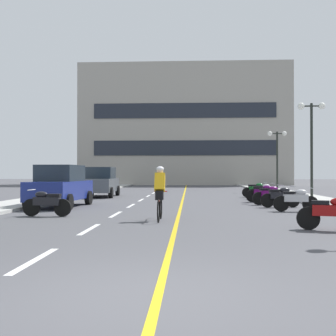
{
  "coord_description": "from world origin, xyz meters",
  "views": [
    {
      "loc": [
        0.64,
        -5.21,
        1.5
      ],
      "look_at": [
        -0.41,
        15.59,
        1.71
      ],
      "focal_mm": 46.01,
      "sensor_mm": 36.0,
      "label": 1
    }
  ],
  "objects_px": {
    "motorcycle_2": "(47,202)",
    "motorcycle_6": "(263,193)",
    "motorcycle_8": "(256,190)",
    "motorcycle_7": "(263,191)",
    "cyclist_rider": "(160,192)",
    "motorcycle_1": "(331,212)",
    "motorcycle_3": "(296,199)",
    "street_lamp_mid": "(312,128)",
    "motorcycle_5": "(270,195)",
    "parked_car_near": "(60,186)",
    "motorcycle_4": "(280,196)",
    "parked_car_mid": "(101,182)",
    "street_lamp_far": "(277,146)"
  },
  "relations": [
    {
      "from": "motorcycle_4",
      "to": "motorcycle_8",
      "type": "xyz_separation_m",
      "value": [
        0.12,
        7.42,
        0.0
      ]
    },
    {
      "from": "parked_car_mid",
      "to": "motorcycle_1",
      "type": "bearing_deg",
      "value": -58.64
    },
    {
      "from": "motorcycle_1",
      "to": "motorcycle_2",
      "type": "xyz_separation_m",
      "value": [
        -8.51,
        3.17,
        0.0
      ]
    },
    {
      "from": "parked_car_mid",
      "to": "motorcycle_3",
      "type": "xyz_separation_m",
      "value": [
        9.53,
        -9.53,
        -0.44
      ]
    },
    {
      "from": "cyclist_rider",
      "to": "motorcycle_5",
      "type": "bearing_deg",
      "value": 55.32
    },
    {
      "from": "motorcycle_7",
      "to": "motorcycle_4",
      "type": "bearing_deg",
      "value": -91.66
    },
    {
      "from": "street_lamp_mid",
      "to": "motorcycle_4",
      "type": "xyz_separation_m",
      "value": [
        -2.63,
        -4.69,
        -3.39
      ]
    },
    {
      "from": "street_lamp_far",
      "to": "cyclist_rider",
      "type": "height_order",
      "value": "street_lamp_far"
    },
    {
      "from": "motorcycle_4",
      "to": "street_lamp_far",
      "type": "bearing_deg",
      "value": 79.11
    },
    {
      "from": "parked_car_mid",
      "to": "motorcycle_5",
      "type": "relative_size",
      "value": 2.56
    },
    {
      "from": "motorcycle_3",
      "to": "motorcycle_8",
      "type": "xyz_separation_m",
      "value": [
        -0.07,
        9.35,
        0.0
      ]
    },
    {
      "from": "motorcycle_6",
      "to": "motorcycle_8",
      "type": "distance_m",
      "value": 4.26
    },
    {
      "from": "street_lamp_mid",
      "to": "motorcycle_8",
      "type": "bearing_deg",
      "value": 132.51
    },
    {
      "from": "motorcycle_7",
      "to": "cyclist_rider",
      "type": "relative_size",
      "value": 0.96
    },
    {
      "from": "street_lamp_mid",
      "to": "motorcycle_1",
      "type": "height_order",
      "value": "street_lamp_mid"
    },
    {
      "from": "street_lamp_far",
      "to": "motorcycle_6",
      "type": "xyz_separation_m",
      "value": [
        -3.04,
        -11.69,
        -3.03
      ]
    },
    {
      "from": "motorcycle_7",
      "to": "cyclist_rider",
      "type": "height_order",
      "value": "cyclist_rider"
    },
    {
      "from": "motorcycle_2",
      "to": "motorcycle_5",
      "type": "distance_m",
      "value": 10.26
    },
    {
      "from": "motorcycle_6",
      "to": "motorcycle_8",
      "type": "bearing_deg",
      "value": 85.86
    },
    {
      "from": "parked_car_near",
      "to": "motorcycle_4",
      "type": "xyz_separation_m",
      "value": [
        9.49,
        0.14,
        -0.44
      ]
    },
    {
      "from": "parked_car_near",
      "to": "motorcycle_3",
      "type": "xyz_separation_m",
      "value": [
        9.68,
        -1.79,
        -0.44
      ]
    },
    {
      "from": "parked_car_mid",
      "to": "motorcycle_5",
      "type": "distance_m",
      "value": 11.03
    },
    {
      "from": "street_lamp_far",
      "to": "parked_car_near",
      "type": "distance_m",
      "value": 19.61
    },
    {
      "from": "parked_car_near",
      "to": "parked_car_mid",
      "type": "relative_size",
      "value": 1.01
    },
    {
      "from": "motorcycle_7",
      "to": "cyclist_rider",
      "type": "xyz_separation_m",
      "value": [
        -4.96,
        -10.55,
        0.41
      ]
    },
    {
      "from": "motorcycle_1",
      "to": "motorcycle_8",
      "type": "xyz_separation_m",
      "value": [
        0.36,
        14.76,
        0.0
      ]
    },
    {
      "from": "street_lamp_mid",
      "to": "motorcycle_7",
      "type": "relative_size",
      "value": 3.0
    },
    {
      "from": "street_lamp_mid",
      "to": "motorcycle_5",
      "type": "bearing_deg",
      "value": -131.25
    },
    {
      "from": "motorcycle_1",
      "to": "motorcycle_7",
      "type": "relative_size",
      "value": 0.98
    },
    {
      "from": "motorcycle_1",
      "to": "motorcycle_3",
      "type": "xyz_separation_m",
      "value": [
        0.43,
        5.41,
        0.0
      ]
    },
    {
      "from": "motorcycle_1",
      "to": "cyclist_rider",
      "type": "xyz_separation_m",
      "value": [
        -4.57,
        2.14,
        0.41
      ]
    },
    {
      "from": "motorcycle_6",
      "to": "motorcycle_7",
      "type": "distance_m",
      "value": 2.21
    },
    {
      "from": "motorcycle_2",
      "to": "motorcycle_3",
      "type": "bearing_deg",
      "value": 14.06
    },
    {
      "from": "motorcycle_7",
      "to": "motorcycle_3",
      "type": "bearing_deg",
      "value": -89.72
    },
    {
      "from": "motorcycle_1",
      "to": "cyclist_rider",
      "type": "bearing_deg",
      "value": 154.94
    },
    {
      "from": "street_lamp_mid",
      "to": "parked_car_near",
      "type": "height_order",
      "value": "street_lamp_mid"
    },
    {
      "from": "parked_car_near",
      "to": "motorcycle_5",
      "type": "height_order",
      "value": "parked_car_near"
    },
    {
      "from": "street_lamp_mid",
      "to": "motorcycle_6",
      "type": "xyz_separation_m",
      "value": [
        -2.82,
        -1.52,
        -3.39
      ]
    },
    {
      "from": "parked_car_near",
      "to": "motorcycle_4",
      "type": "relative_size",
      "value": 2.52
    },
    {
      "from": "motorcycle_3",
      "to": "street_lamp_mid",
      "type": "bearing_deg",
      "value": 69.75
    },
    {
      "from": "parked_car_near",
      "to": "motorcycle_8",
      "type": "relative_size",
      "value": 2.52
    },
    {
      "from": "motorcycle_2",
      "to": "motorcycle_6",
      "type": "bearing_deg",
      "value": 40.6
    },
    {
      "from": "motorcycle_5",
      "to": "motorcycle_8",
      "type": "relative_size",
      "value": 0.97
    },
    {
      "from": "motorcycle_1",
      "to": "motorcycle_2",
      "type": "bearing_deg",
      "value": 159.53
    },
    {
      "from": "motorcycle_7",
      "to": "motorcycle_2",
      "type": "bearing_deg",
      "value": -133.08
    },
    {
      "from": "motorcycle_7",
      "to": "motorcycle_8",
      "type": "height_order",
      "value": "same"
    },
    {
      "from": "parked_car_mid",
      "to": "street_lamp_mid",
      "type": "bearing_deg",
      "value": -13.68
    },
    {
      "from": "motorcycle_3",
      "to": "motorcycle_2",
      "type": "bearing_deg",
      "value": -165.94
    },
    {
      "from": "motorcycle_1",
      "to": "motorcycle_5",
      "type": "bearing_deg",
      "value": 89.62
    },
    {
      "from": "parked_car_near",
      "to": "motorcycle_6",
      "type": "distance_m",
      "value": 9.89
    }
  ]
}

